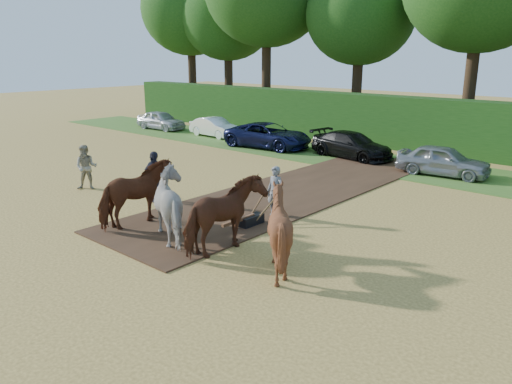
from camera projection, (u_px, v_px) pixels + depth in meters
The scene contains 8 objects.
ground at pixel (129, 226), 16.13m from camera, with size 120.00×120.00×0.00m, color gold.
earth_strip at pixel (296, 190), 20.22m from camera, with size 4.50×17.00×0.05m, color #472D1C.
grass_verge at pixel (354, 159), 26.23m from camera, with size 50.00×5.00×0.03m, color #38601E.
hedgerow at pixel (395, 122), 29.08m from camera, with size 46.00×1.60×3.00m, color #14380F.
spectator_near at pixel (86, 167), 20.25m from camera, with size 0.89×0.69×1.83m, color #C1B998.
spectator_far at pixel (154, 177), 18.57m from camera, with size 1.12×0.47×1.91m, color #242530.
plough_team at pixel (203, 210), 14.31m from camera, with size 6.86×5.09×2.12m.
parked_cars at pixel (357, 147), 25.81m from camera, with size 35.79×3.49×1.46m.
Camera 1 is at (13.16, -8.70, 5.41)m, focal length 35.00 mm.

